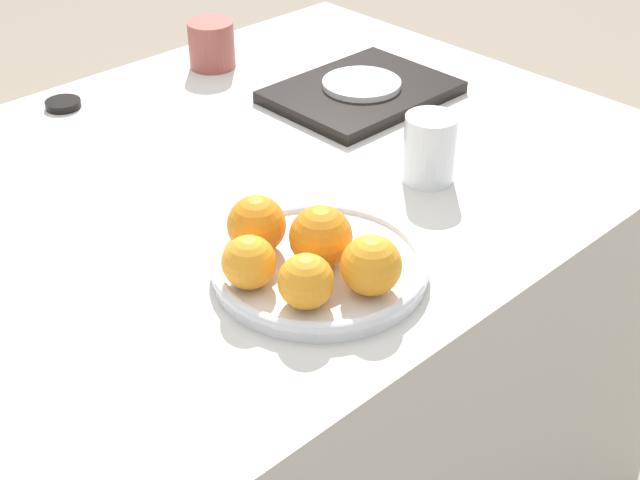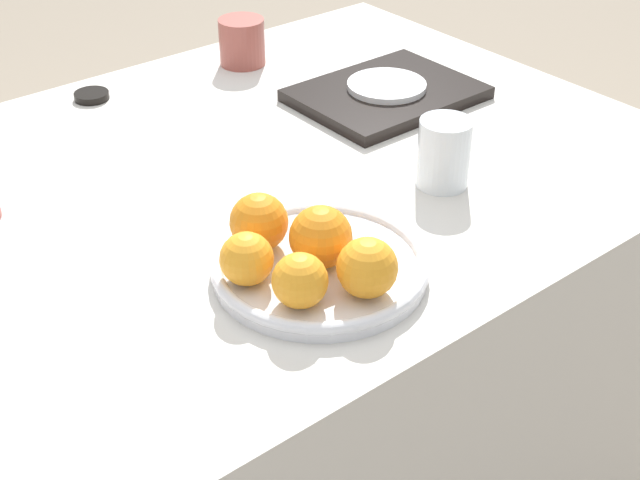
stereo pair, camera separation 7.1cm
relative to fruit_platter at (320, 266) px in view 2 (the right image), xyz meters
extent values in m
cube|color=silver|center=(0.02, 0.26, -0.39)|extent=(1.35, 0.90, 0.75)
cylinder|color=silver|center=(0.00, 0.00, 0.00)|extent=(0.26, 0.26, 0.02)
torus|color=silver|center=(0.00, 0.00, 0.00)|extent=(0.26, 0.26, 0.02)
sphere|color=orange|center=(0.00, 0.00, 0.04)|extent=(0.07, 0.07, 0.07)
sphere|color=orange|center=(-0.04, 0.07, 0.04)|extent=(0.07, 0.07, 0.07)
sphere|color=orange|center=(0.00, -0.08, 0.04)|extent=(0.07, 0.07, 0.07)
sphere|color=orange|center=(-0.09, 0.02, 0.04)|extent=(0.06, 0.06, 0.06)
sphere|color=orange|center=(-0.07, -0.05, 0.04)|extent=(0.06, 0.06, 0.06)
cylinder|color=silver|center=(0.27, 0.06, 0.04)|extent=(0.07, 0.07, 0.10)
cube|color=black|center=(0.40, 0.32, 0.00)|extent=(0.29, 0.22, 0.02)
cylinder|color=white|center=(0.40, 0.32, 0.01)|extent=(0.13, 0.13, 0.01)
cylinder|color=#9E4C42|center=(0.30, 0.59, 0.03)|extent=(0.08, 0.08, 0.08)
cylinder|color=black|center=(0.02, 0.63, -0.01)|extent=(0.06, 0.06, 0.01)
camera|label=1|loc=(-0.60, -0.62, 0.61)|focal=50.00mm
camera|label=2|loc=(-0.54, -0.67, 0.61)|focal=50.00mm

